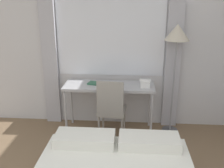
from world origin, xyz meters
TOP-DOWN VIEW (x-y plane):
  - wall_back_with_window at (-0.02, 3.21)m, footprint 4.74×0.13m
  - desk at (-0.14, 2.89)m, footprint 1.38×0.49m
  - desk_chair at (-0.09, 2.62)m, footprint 0.43×0.43m
  - standing_lamp at (0.84, 2.93)m, footprint 0.36×0.36m
  - telephone at (0.40, 2.84)m, footprint 0.16×0.16m
  - book at (-0.33, 2.90)m, footprint 0.29×0.20m

SIDE VIEW (x-z plane):
  - desk_chair at x=-0.09m, z-range 0.05..1.00m
  - desk at x=-0.14m, z-range 0.32..1.10m
  - book at x=-0.33m, z-range 0.78..0.80m
  - telephone at x=0.40m, z-range 0.77..0.89m
  - wall_back_with_window at x=-0.02m, z-range 0.01..2.71m
  - standing_lamp at x=0.84m, z-range 0.62..2.32m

